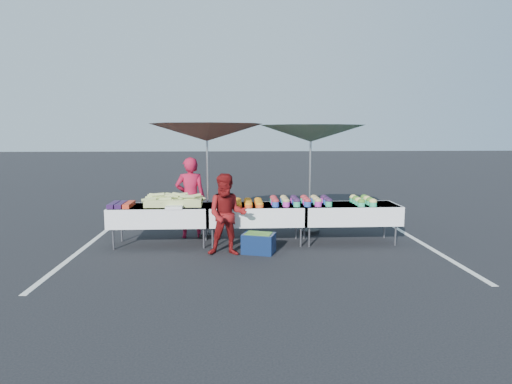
{
  "coord_description": "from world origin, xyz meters",
  "views": [
    {
      "loc": [
        -0.42,
        -8.01,
        2.13
      ],
      "look_at": [
        0.0,
        0.0,
        1.0
      ],
      "focal_mm": 30.0,
      "sensor_mm": 36.0,
      "label": 1
    }
  ],
  "objects_px": {
    "table_center": "(256,214)",
    "umbrella_left": "(207,133)",
    "table_right": "(349,213)",
    "storage_bin": "(259,243)",
    "vendor": "(190,198)",
    "umbrella_right": "(311,134)",
    "table_left": "(161,215)",
    "customer": "(227,215)"
  },
  "relations": [
    {
      "from": "table_center",
      "to": "umbrella_left",
      "type": "height_order",
      "value": "umbrella_left"
    },
    {
      "from": "table_right",
      "to": "storage_bin",
      "type": "height_order",
      "value": "table_right"
    },
    {
      "from": "vendor",
      "to": "umbrella_left",
      "type": "height_order",
      "value": "umbrella_left"
    },
    {
      "from": "umbrella_left",
      "to": "table_center",
      "type": "bearing_deg",
      "value": -32.53
    },
    {
      "from": "vendor",
      "to": "storage_bin",
      "type": "xyz_separation_m",
      "value": [
        1.31,
        -1.2,
        -0.63
      ]
    },
    {
      "from": "vendor",
      "to": "umbrella_right",
      "type": "xyz_separation_m",
      "value": [
        2.47,
        0.25,
        1.26
      ]
    },
    {
      "from": "table_left",
      "to": "table_right",
      "type": "bearing_deg",
      "value": 0.0
    },
    {
      "from": "table_left",
      "to": "table_center",
      "type": "height_order",
      "value": "same"
    },
    {
      "from": "storage_bin",
      "to": "table_center",
      "type": "bearing_deg",
      "value": 109.18
    },
    {
      "from": "table_right",
      "to": "storage_bin",
      "type": "bearing_deg",
      "value": -160.0
    },
    {
      "from": "table_left",
      "to": "customer",
      "type": "xyz_separation_m",
      "value": [
        1.26,
        -0.75,
        0.13
      ]
    },
    {
      "from": "vendor",
      "to": "storage_bin",
      "type": "height_order",
      "value": "vendor"
    },
    {
      "from": "table_left",
      "to": "storage_bin",
      "type": "xyz_separation_m",
      "value": [
        1.81,
        -0.65,
        -0.4
      ]
    },
    {
      "from": "umbrella_right",
      "to": "storage_bin",
      "type": "bearing_deg",
      "value": -128.64
    },
    {
      "from": "table_right",
      "to": "table_left",
      "type": "bearing_deg",
      "value": 180.0
    },
    {
      "from": "customer",
      "to": "umbrella_right",
      "type": "xyz_separation_m",
      "value": [
        1.71,
        1.55,
        1.37
      ]
    },
    {
      "from": "table_center",
      "to": "umbrella_right",
      "type": "xyz_separation_m",
      "value": [
        1.17,
        0.8,
        1.5
      ]
    },
    {
      "from": "table_left",
      "to": "table_center",
      "type": "relative_size",
      "value": 1.0
    },
    {
      "from": "table_center",
      "to": "umbrella_left",
      "type": "xyz_separation_m",
      "value": [
        -0.95,
        0.6,
        1.52
      ]
    },
    {
      "from": "vendor",
      "to": "umbrella_right",
      "type": "height_order",
      "value": "umbrella_right"
    },
    {
      "from": "customer",
      "to": "umbrella_right",
      "type": "height_order",
      "value": "umbrella_right"
    },
    {
      "from": "umbrella_right",
      "to": "table_right",
      "type": "bearing_deg",
      "value": -51.92
    },
    {
      "from": "umbrella_left",
      "to": "storage_bin",
      "type": "height_order",
      "value": "umbrella_left"
    },
    {
      "from": "table_left",
      "to": "umbrella_left",
      "type": "height_order",
      "value": "umbrella_left"
    },
    {
      "from": "vendor",
      "to": "storage_bin",
      "type": "relative_size",
      "value": 2.54
    },
    {
      "from": "customer",
      "to": "umbrella_left",
      "type": "xyz_separation_m",
      "value": [
        -0.41,
        1.35,
        1.39
      ]
    },
    {
      "from": "umbrella_right",
      "to": "vendor",
      "type": "bearing_deg",
      "value": -174.21
    },
    {
      "from": "table_left",
      "to": "customer",
      "type": "bearing_deg",
      "value": -30.77
    },
    {
      "from": "customer",
      "to": "storage_bin",
      "type": "bearing_deg",
      "value": 12.45
    },
    {
      "from": "table_left",
      "to": "storage_bin",
      "type": "distance_m",
      "value": 1.97
    },
    {
      "from": "table_center",
      "to": "customer",
      "type": "xyz_separation_m",
      "value": [
        -0.54,
        -0.75,
        0.13
      ]
    },
    {
      "from": "table_center",
      "to": "customer",
      "type": "height_order",
      "value": "customer"
    },
    {
      "from": "table_right",
      "to": "storage_bin",
      "type": "relative_size",
      "value": 2.89
    },
    {
      "from": "vendor",
      "to": "customer",
      "type": "bearing_deg",
      "value": 114.04
    },
    {
      "from": "umbrella_right",
      "to": "table_center",
      "type": "bearing_deg",
      "value": -145.71
    },
    {
      "from": "table_right",
      "to": "umbrella_right",
      "type": "relative_size",
      "value": 0.67
    },
    {
      "from": "table_right",
      "to": "umbrella_left",
      "type": "height_order",
      "value": "umbrella_left"
    },
    {
      "from": "table_left",
      "to": "table_center",
      "type": "xyz_separation_m",
      "value": [
        1.8,
        0.0,
        0.0
      ]
    },
    {
      "from": "vendor",
      "to": "storage_bin",
      "type": "distance_m",
      "value": 1.88
    },
    {
      "from": "table_left",
      "to": "vendor",
      "type": "bearing_deg",
      "value": 47.31
    },
    {
      "from": "storage_bin",
      "to": "table_left",
      "type": "bearing_deg",
      "value": 178.23
    },
    {
      "from": "vendor",
      "to": "umbrella_left",
      "type": "distance_m",
      "value": 1.33
    }
  ]
}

